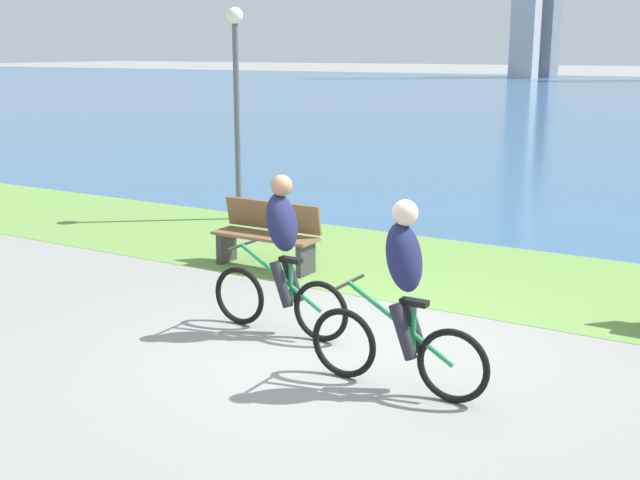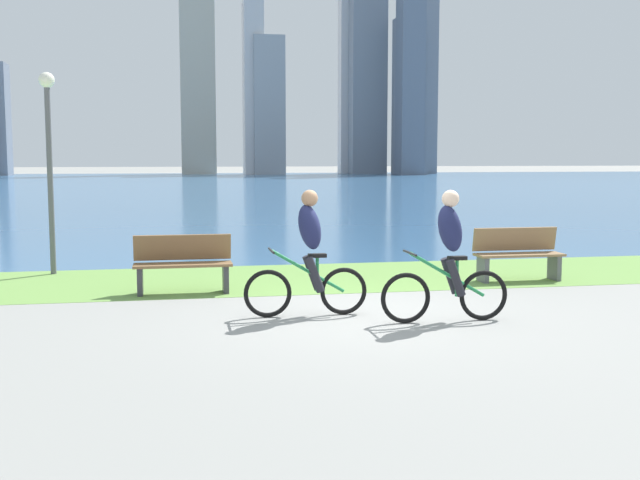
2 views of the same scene
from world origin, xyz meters
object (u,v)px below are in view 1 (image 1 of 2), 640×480
object	(u,v)px
cyclist_lead	(281,256)
lamppost_tall	(236,81)
bench_near_path	(267,235)
cyclist_trailing	(401,298)

from	to	relation	value
cyclist_lead	lamppost_tall	size ratio (longest dim) A/B	0.47
bench_near_path	cyclist_trailing	bearing A→B (deg)	-39.96
cyclist_trailing	bench_near_path	size ratio (longest dim) A/B	1.13
cyclist_trailing	lamppost_tall	world-z (taller)	lamppost_tall
cyclist_lead	bench_near_path	distance (m)	2.66
cyclist_lead	bench_near_path	size ratio (longest dim) A/B	1.12
lamppost_tall	cyclist_lead	bearing A→B (deg)	-49.18
cyclist_lead	cyclist_trailing	xyz separation A→B (m)	(1.69, -0.69, 0.00)
cyclist_trailing	lamppost_tall	distance (m)	7.77
lamppost_tall	bench_near_path	bearing A→B (deg)	-46.83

